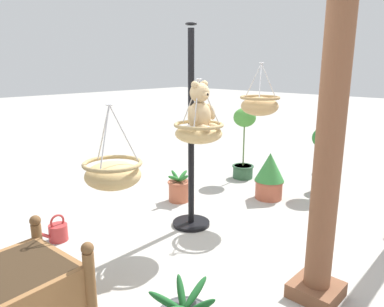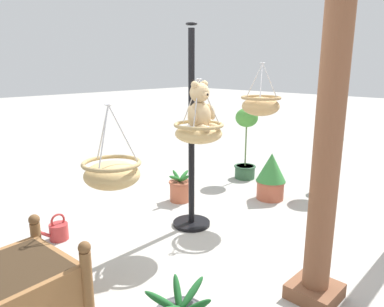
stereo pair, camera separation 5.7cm
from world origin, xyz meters
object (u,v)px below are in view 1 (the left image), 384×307
hanging_basket_left_high (260,105)px  watering_can (57,232)px  hanging_basket_right_low (113,174)px  potted_plant_tall_leafy (325,154)px  potted_plant_fern_front (269,175)px  teddy_bear (201,110)px  potted_plant_conical_shrub (179,189)px  potted_plant_bushy_green (244,140)px  hanging_basket_with_teddy (199,132)px  display_pole_central (191,169)px  greenhouse_pillar_far_back (330,141)px  wooden_planter_box (18,300)px

hanging_basket_left_high → watering_can: 2.76m
hanging_basket_right_low → potted_plant_tall_leafy: 3.40m
potted_plant_fern_front → potted_plant_tall_leafy: bearing=149.7°
potted_plant_fern_front → potted_plant_tall_leafy: potted_plant_tall_leafy is taller
teddy_bear → potted_plant_conical_shrub: (-0.61, -0.94, -1.23)m
potted_plant_fern_front → watering_can: size_ratio=1.91×
potted_plant_tall_leafy → potted_plant_bushy_green: 1.31m
hanging_basket_with_teddy → watering_can: (1.13, -1.03, -1.08)m
teddy_bear → potted_plant_conical_shrub: size_ratio=1.22×
teddy_bear → potted_plant_bushy_green: 2.41m
display_pole_central → potted_plant_conical_shrub: (-0.46, -0.67, -0.52)m
potted_plant_fern_front → potted_plant_conical_shrub: 1.29m
greenhouse_pillar_far_back → potted_plant_tall_leafy: size_ratio=2.72×
hanging_basket_with_teddy → greenhouse_pillar_far_back: bearing=84.1°
hanging_basket_with_teddy → potted_plant_fern_front: 1.77m
hanging_basket_left_high → watering_can: size_ratio=1.82×
potted_plant_tall_leafy → potted_plant_conical_shrub: 2.20m
potted_plant_fern_front → potted_plant_bushy_green: (-0.54, -0.84, 0.31)m
hanging_basket_left_high → hanging_basket_right_low: bearing=-4.5°
potted_plant_bushy_green → watering_can: (3.23, -0.15, -0.55)m
hanging_basket_left_high → potted_plant_fern_front: hanging_basket_left_high is taller
teddy_bear → greenhouse_pillar_far_back: bearing=84.0°
potted_plant_tall_leafy → potted_plant_fern_front: bearing=-30.3°
display_pole_central → hanging_basket_right_low: size_ratio=3.07×
greenhouse_pillar_far_back → wooden_planter_box: size_ratio=3.27×
hanging_basket_right_low → potted_plant_tall_leafy: bearing=171.5°
teddy_bear → wooden_planter_box: size_ratio=0.63×
display_pole_central → hanging_basket_with_teddy: size_ratio=3.45×
watering_can → wooden_planter_box: bearing=53.7°
wooden_planter_box → potted_plant_conical_shrub: bearing=-157.9°
greenhouse_pillar_far_back → potted_plant_conical_shrub: greenhouse_pillar_far_back is taller
hanging_basket_right_low → display_pole_central: bearing=-172.6°
watering_can → potted_plant_fern_front: bearing=159.9°
potted_plant_tall_leafy → hanging_basket_with_teddy: bearing=-9.7°
teddy_bear → display_pole_central: bearing=-118.7°
potted_plant_fern_front → wooden_planter_box: bearing=3.1°
potted_plant_conical_shrub → potted_plant_tall_leafy: bearing=142.5°
hanging_basket_right_low → watering_can: size_ratio=2.13×
wooden_planter_box → potted_plant_bushy_green: potted_plant_bushy_green is taller
greenhouse_pillar_far_back → wooden_planter_box: (1.85, -1.31, -1.02)m
display_pole_central → potted_plant_conical_shrub: bearing=-124.5°
teddy_bear → potted_plant_bushy_green: (-2.10, -0.91, -0.76)m
wooden_planter_box → potted_plant_fern_front: size_ratio=1.24×
hanging_basket_left_high → potted_plant_fern_front: 1.17m
potted_plant_bushy_green → potted_plant_conical_shrub: size_ratio=2.77×
hanging_basket_with_teddy → watering_can: 1.88m
display_pole_central → watering_can: size_ratio=6.55×
hanging_basket_with_teddy → display_pole_central: bearing=-121.0°
teddy_bear → wooden_planter_box: 2.29m
teddy_bear → potted_plant_fern_front: 1.89m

